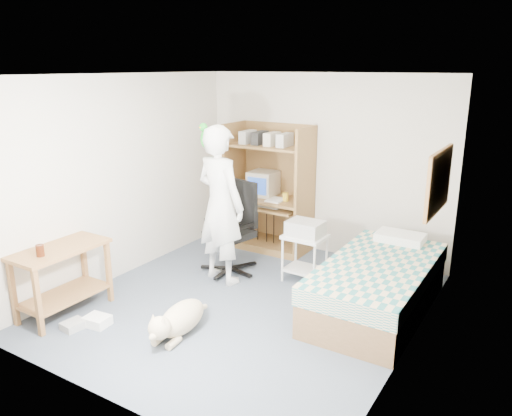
# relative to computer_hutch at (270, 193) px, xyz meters

# --- Properties ---
(floor) EXTENTS (4.00, 4.00, 0.00)m
(floor) POSITION_rel_computer_hutch_xyz_m (0.70, -1.74, -0.82)
(floor) COLOR #4C5667
(floor) RESTS_ON ground
(wall_back) EXTENTS (3.60, 0.02, 2.50)m
(wall_back) POSITION_rel_computer_hutch_xyz_m (0.70, 0.26, 0.43)
(wall_back) COLOR beige
(wall_back) RESTS_ON floor
(wall_right) EXTENTS (0.02, 4.00, 2.50)m
(wall_right) POSITION_rel_computer_hutch_xyz_m (2.50, -1.74, 0.43)
(wall_right) COLOR beige
(wall_right) RESTS_ON floor
(wall_left) EXTENTS (0.02, 4.00, 2.50)m
(wall_left) POSITION_rel_computer_hutch_xyz_m (-1.10, -1.74, 0.43)
(wall_left) COLOR beige
(wall_left) RESTS_ON floor
(ceiling) EXTENTS (3.60, 4.00, 0.02)m
(ceiling) POSITION_rel_computer_hutch_xyz_m (0.70, -1.74, 1.68)
(ceiling) COLOR white
(ceiling) RESTS_ON wall_back
(computer_hutch) EXTENTS (1.20, 0.63, 1.80)m
(computer_hutch) POSITION_rel_computer_hutch_xyz_m (0.00, 0.00, 0.00)
(computer_hutch) COLOR brown
(computer_hutch) RESTS_ON floor
(bed) EXTENTS (1.02, 2.02, 0.66)m
(bed) POSITION_rel_computer_hutch_xyz_m (2.00, -1.12, -0.53)
(bed) COLOR brown
(bed) RESTS_ON floor
(side_desk) EXTENTS (0.50, 1.00, 0.75)m
(side_desk) POSITION_rel_computer_hutch_xyz_m (-0.85, -2.94, -0.33)
(side_desk) COLOR brown
(side_desk) RESTS_ON floor
(corkboard) EXTENTS (0.04, 0.94, 0.66)m
(corkboard) POSITION_rel_computer_hutch_xyz_m (2.47, -0.84, 0.63)
(corkboard) COLOR olive
(corkboard) RESTS_ON wall_right
(office_chair) EXTENTS (0.66, 0.66, 1.16)m
(office_chair) POSITION_rel_computer_hutch_xyz_m (0.04, -1.02, -0.41)
(office_chair) COLOR black
(office_chair) RESTS_ON floor
(person) EXTENTS (0.79, 0.60, 1.93)m
(person) POSITION_rel_computer_hutch_xyz_m (0.08, -1.33, 0.15)
(person) COLOR white
(person) RESTS_ON floor
(parrot) EXTENTS (0.14, 0.25, 0.39)m
(parrot) POSITION_rel_computer_hutch_xyz_m (-0.12, -1.32, 0.95)
(parrot) COLOR #148D15
(parrot) RESTS_ON person
(dog) EXTENTS (0.38, 0.98, 0.37)m
(dog) POSITION_rel_computer_hutch_xyz_m (0.49, -2.64, -0.66)
(dog) COLOR beige
(dog) RESTS_ON floor
(printer_cart) EXTENTS (0.51, 0.41, 0.59)m
(printer_cart) POSITION_rel_computer_hutch_xyz_m (0.98, -0.83, -0.43)
(printer_cart) COLOR silver
(printer_cart) RESTS_ON floor
(printer) EXTENTS (0.43, 0.33, 0.18)m
(printer) POSITION_rel_computer_hutch_xyz_m (0.98, -0.83, -0.14)
(printer) COLOR #ACABA7
(printer) RESTS_ON printer_cart
(crt_monitor) EXTENTS (0.39, 0.41, 0.35)m
(crt_monitor) POSITION_rel_computer_hutch_xyz_m (-0.12, 0.01, 0.12)
(crt_monitor) COLOR beige
(crt_monitor) RESTS_ON computer_hutch
(keyboard) EXTENTS (0.45, 0.17, 0.03)m
(keyboard) POSITION_rel_computer_hutch_xyz_m (0.03, -0.16, -0.15)
(keyboard) COLOR beige
(keyboard) RESTS_ON computer_hutch
(pencil_cup) EXTENTS (0.08, 0.08, 0.12)m
(pencil_cup) POSITION_rel_computer_hutch_xyz_m (0.30, -0.09, -0.00)
(pencil_cup) COLOR yellow
(pencil_cup) RESTS_ON computer_hutch
(drink_glass) EXTENTS (0.08, 0.08, 0.12)m
(drink_glass) POSITION_rel_computer_hutch_xyz_m (-0.80, -3.20, -0.01)
(drink_glass) COLOR #3F190A
(drink_glass) RESTS_ON side_desk
(floor_box_a) EXTENTS (0.27, 0.22, 0.10)m
(floor_box_a) POSITION_rel_computer_hutch_xyz_m (-0.34, -2.96, -0.77)
(floor_box_a) COLOR white
(floor_box_a) RESTS_ON floor
(floor_box_b) EXTENTS (0.20, 0.24, 0.08)m
(floor_box_b) POSITION_rel_computer_hutch_xyz_m (-0.49, -3.13, -0.78)
(floor_box_b) COLOR #A9A8A4
(floor_box_b) RESTS_ON floor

